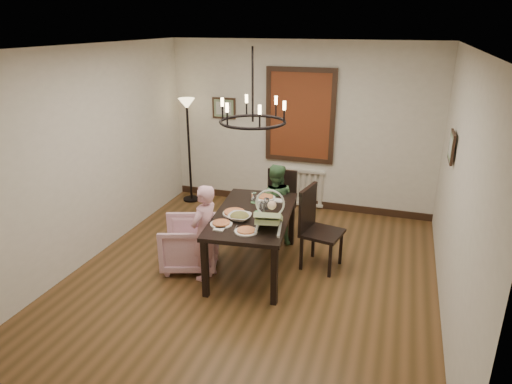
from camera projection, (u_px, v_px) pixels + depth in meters
The scene contains 17 objects.
room_shell at pixel (262, 163), 5.71m from camera, with size 4.51×5.00×2.81m.
dining_table at pixel (253, 219), 5.80m from camera, with size 1.12×1.76×0.78m.
chair_far at pixel (278, 206), 6.73m from camera, with size 0.44×0.44×1.01m, color black, non-canonical shape.
chair_right at pixel (323, 229), 5.88m from camera, with size 0.48×0.48×1.10m, color black, non-canonical shape.
armchair at pixel (189, 244), 5.97m from camera, with size 0.70×0.72×0.65m, color #EBB4C4.
elderly_woman at pixel (205, 241), 5.64m from camera, with size 0.37×0.25×1.03m, color #DE9DAB.
seated_man at pixel (275, 210), 6.60m from camera, with size 0.48×0.37×0.98m, color #457143.
baby_bouncer at pixel (269, 215), 5.30m from camera, with size 0.36×0.49×0.32m, color beige, non-canonical shape.
salad_bowl at pixel (240, 217), 5.57m from camera, with size 0.33×0.33×0.08m, color white.
pizza_platter at pixel (234, 213), 5.73m from camera, with size 0.30×0.30×0.04m, color tan.
drinking_glass at pixel (262, 209), 5.75m from camera, with size 0.06×0.06×0.13m, color silver.
window_blinds at pixel (300, 116), 7.50m from camera, with size 1.00×0.03×1.40m, color maroon.
radiator at pixel (298, 187), 7.95m from camera, with size 0.92×0.12×0.62m, color silver, non-canonical shape.
picture_back at pixel (224, 108), 7.88m from camera, with size 0.42×0.03×0.36m, color black.
picture_right at pixel (452, 147), 5.45m from camera, with size 0.42×0.03×0.36m, color black.
floor_lamp at pixel (189, 152), 8.02m from camera, with size 0.30×0.30×1.80m, color black, non-canonical shape.
chandelier at pixel (253, 122), 5.36m from camera, with size 0.80×0.80×0.04m, color black.
Camera 1 is at (1.62, -4.86, 3.06)m, focal length 32.00 mm.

